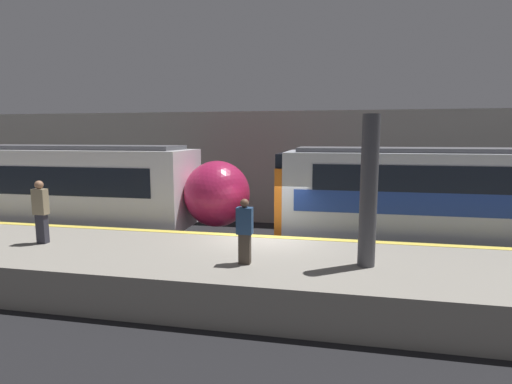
# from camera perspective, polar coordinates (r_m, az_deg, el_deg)

# --- Properties ---
(ground_plane) EXTENTS (120.00, 120.00, 0.00)m
(ground_plane) POSITION_cam_1_polar(r_m,az_deg,el_deg) (12.77, 1.32, -10.73)
(ground_plane) COLOR black
(platform) EXTENTS (40.00, 4.26, 1.05)m
(platform) POSITION_cam_1_polar(r_m,az_deg,el_deg) (10.63, -0.75, -11.70)
(platform) COLOR gray
(platform) RESTS_ON ground
(station_rear_barrier) EXTENTS (50.00, 0.15, 5.23)m
(station_rear_barrier) POSITION_cam_1_polar(r_m,az_deg,el_deg) (18.56, 4.90, 3.40)
(station_rear_barrier) COLOR #9E998E
(station_rear_barrier) RESTS_ON ground
(support_pillar_near) EXTENTS (0.41, 0.41, 3.56)m
(support_pillar_near) POSITION_cam_1_polar(r_m,az_deg,el_deg) (9.64, 15.80, 0.05)
(support_pillar_near) COLOR #47474C
(support_pillar_near) RESTS_ON platform
(person_waiting) EXTENTS (0.38, 0.24, 1.59)m
(person_waiting) POSITION_cam_1_polar(r_m,az_deg,el_deg) (9.60, -1.62, -5.44)
(person_waiting) COLOR #473D33
(person_waiting) RESTS_ON platform
(person_walking) EXTENTS (0.38, 0.24, 1.82)m
(person_walking) POSITION_cam_1_polar(r_m,az_deg,el_deg) (12.94, -28.38, -2.28)
(person_walking) COLOR #2D2D38
(person_walking) RESTS_ON platform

